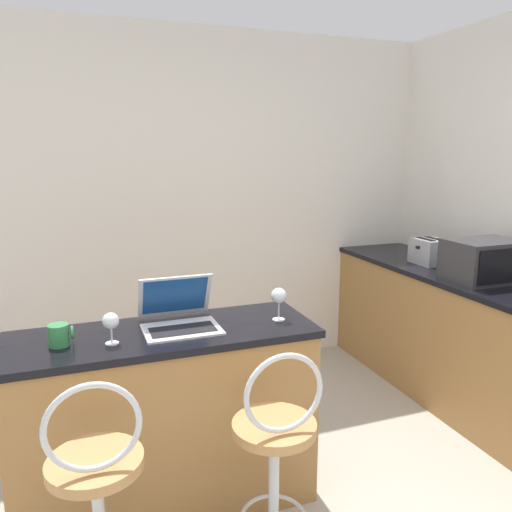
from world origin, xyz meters
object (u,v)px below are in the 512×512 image
laptop (179,314)px  wine_glass_short (279,297)px  toaster (429,251)px  mug_green (59,335)px  bar_stool_near (99,510)px  microwave (485,261)px  wine_glass_tall (111,322)px  bar_stool_far (276,469)px

laptop → wine_glass_short: (0.47, -0.08, 0.06)m
toaster → mug_green: 2.62m
bar_stool_near → microwave: bearing=17.1°
toaster → wine_glass_tall: size_ratio=1.77×
toaster → mug_green: toaster is taller
toaster → wine_glass_short: bearing=-153.0°
laptop → bar_stool_near: bearing=-126.4°
laptop → microwave: microwave is taller
wine_glass_tall → wine_glass_short: size_ratio=0.86×
toaster → bar_stool_far: bearing=-143.8°
wine_glass_short → mug_green: wine_glass_short is taller
microwave → wine_glass_tall: microwave is taller
microwave → toaster: (-0.00, 0.52, -0.04)m
laptop → mug_green: 0.53m
bar_stool_near → wine_glass_short: size_ratio=6.07×
bar_stool_near → toaster: size_ratio=4.01×
bar_stool_near → toaster: bearing=27.7°
bar_stool_far → toaster: size_ratio=4.01×
laptop → wine_glass_short: bearing=-9.7°
mug_green → wine_glass_tall: bearing=-14.8°
toaster → wine_glass_short: 1.70m
bar_stool_near → microwave: size_ratio=2.12×
mug_green → bar_stool_far: bearing=-33.0°
bar_stool_near → bar_stool_far: size_ratio=1.00×
bar_stool_near → microwave: microwave is taller
wine_glass_short → mug_green: 1.00m
wine_glass_short → bar_stool_far: bearing=-113.6°
wine_glass_tall → wine_glass_short: wine_glass_short is taller
bar_stool_near → microwave: 2.59m
bar_stool_far → mug_green: mug_green is taller
laptop → mug_green: laptop is taller
wine_glass_tall → bar_stool_near: bearing=-103.3°
wine_glass_tall → mug_green: 0.22m
bar_stool_far → wine_glass_tall: bearing=141.7°
microwave → mug_green: size_ratio=4.53×
laptop → toaster: bearing=19.1°
laptop → mug_green: size_ratio=3.39×
bar_stool_near → laptop: (0.42, 0.57, 0.50)m
microwave → mug_green: microwave is taller
bar_stool_far → microwave: (1.73, 0.74, 0.58)m
bar_stool_far → wine_glass_short: size_ratio=6.07×
bar_stool_far → wine_glass_short: (0.21, 0.49, 0.56)m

